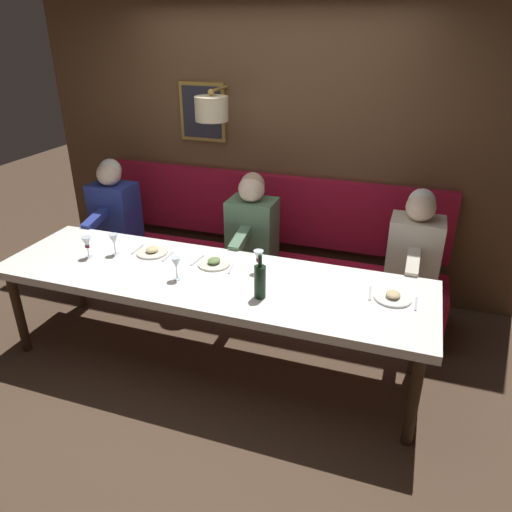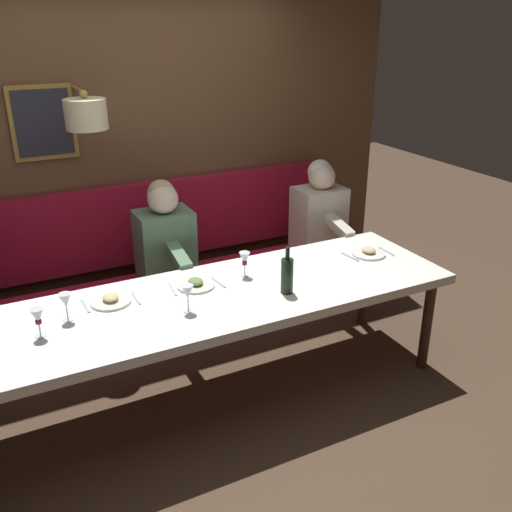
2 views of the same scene
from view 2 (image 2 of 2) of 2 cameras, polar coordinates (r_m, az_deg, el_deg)
ground_plane at (r=3.83m, az=-4.22°, el=-13.94°), size 12.00×12.00×0.00m
dining_table at (r=3.46m, az=-4.55°, el=-4.89°), size 0.90×3.11×0.74m
banquette_bench at (r=4.42m, az=-8.85°, el=-5.25°), size 0.52×3.31×0.45m
back_wall_panel at (r=4.55m, az=-12.19°, el=10.64°), size 0.59×4.51×2.90m
diner_nearest at (r=4.71m, az=6.43°, el=4.56°), size 0.60×0.40×0.79m
diner_near at (r=4.17m, az=-9.19°, el=1.89°), size 0.60×0.40×0.79m
place_setting_0 at (r=3.45m, az=-14.47°, el=-4.36°), size 0.24×0.31×0.05m
place_setting_1 at (r=4.08m, az=11.31°, el=0.34°), size 0.24×0.31×0.05m
place_setting_2 at (r=3.56m, az=-6.11°, el=-2.85°), size 0.24×0.32×0.05m
wine_glass_0 at (r=3.23m, az=-6.93°, el=-3.72°), size 0.07×0.07×0.16m
wine_glass_1 at (r=3.64m, az=-1.16°, el=-0.34°), size 0.07×0.07×0.16m
wine_glass_2 at (r=3.17m, az=-21.20°, el=-5.78°), size 0.07×0.07×0.16m
wine_glass_3 at (r=3.28m, az=-18.70°, el=-4.37°), size 0.07×0.07×0.16m
wine_bottle at (r=3.42m, az=3.16°, el=-1.95°), size 0.08×0.08×0.30m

